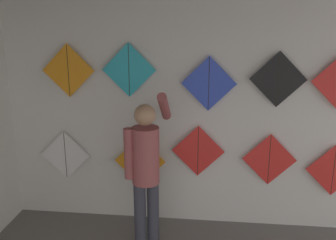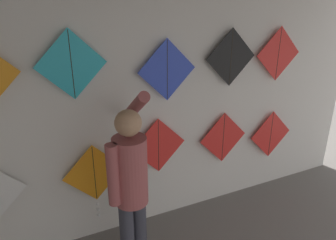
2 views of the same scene
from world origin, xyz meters
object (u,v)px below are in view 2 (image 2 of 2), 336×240
Objects in this scene: kite_3 at (223,138)px; kite_6 at (71,65)px; shopkeeper at (131,182)px; kite_4 at (271,134)px; kite_9 at (278,54)px; kite_7 at (167,70)px; kite_8 at (231,57)px; kite_2 at (158,146)px; kite_1 at (95,176)px.

kite_6 reaches higher than kite_3.
shopkeeper reaches higher than kite_4.
kite_3 is 1.16m from kite_9.
kite_9 reaches higher than kite_4.
kite_9 is at bearing 0.00° from kite_7.
kite_8 reaches higher than kite_7.
kite_2 reaches higher than kite_4.
kite_7 is at bearing 180.00° from kite_9.
kite_3 reaches higher than kite_4.
kite_9 is (2.24, 0.00, 1.05)m from kite_1.
kite_4 is 1.00× the size of kite_7.
shopkeeper is 2.80× the size of kite_2.
kite_3 is 1.15m from kite_7.
shopkeeper is 2.30m from kite_9.
kite_7 reaches higher than kite_2.
kite_8 is (1.39, 0.61, 0.84)m from shopkeeper.
kite_1 is 0.73m from kite_2.
kite_1 is 1.33× the size of kite_2.
kite_3 reaches higher than kite_1.
kite_1 is at bearing -179.94° from kite_2.
kite_3 is at bearing 180.00° from kite_4.
kite_3 is 1.00× the size of kite_9.
kite_7 is at bearing 180.00° from kite_3.
kite_7 is 1.43m from kite_9.
kite_8 is (1.57, 0.00, 1.07)m from kite_1.
shopkeeper is at bearing -155.86° from kite_3.
kite_3 is at bearing 180.00° from kite_8.
kite_2 is 1.00× the size of kite_7.
kite_7 reaches higher than kite_1.
kite_2 is 1.00× the size of kite_6.
kite_7 is at bearing 180.00° from kite_4.
kite_8 is at bearing 180.00° from kite_9.
kite_7 is at bearing 0.00° from kite_6.
kite_4 is 1.03m from kite_9.
kite_2 is at bearing 180.00° from kite_3.
kite_1 is 1.33× the size of kite_3.
kite_9 is at bearing 0.00° from kite_6.
kite_4 is 1.00× the size of kite_9.
kite_2 is 1.00× the size of kite_8.
shopkeeper is 1.50m from kite_3.
kite_7 is (-0.73, 0.00, 0.89)m from kite_3.
shopkeeper reaches higher than kite_1.
kite_2 is 1.00× the size of kite_9.
shopkeeper is 1.73m from kite_8.
kite_6 is at bearing 180.00° from kite_7.
shopkeeper is at bearing -156.31° from kite_8.
kite_1 is at bearing -179.94° from kite_7.
kite_6 reaches higher than shopkeeper.
kite_9 is at bearing 180.00° from kite_4.
kite_9 is (0.70, 0.00, 0.93)m from kite_3.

